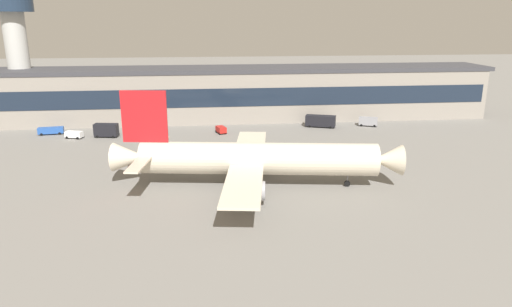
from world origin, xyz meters
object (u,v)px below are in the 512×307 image
(fuel_truck, at_px, (321,121))
(crew_van, at_px, (368,121))
(airliner, at_px, (254,159))
(follow_me_car, at_px, (74,134))
(baggage_tug, at_px, (221,129))
(stair_truck, at_px, (107,130))
(control_tower, at_px, (16,43))
(belt_loader, at_px, (50,130))

(fuel_truck, height_order, crew_van, fuel_truck)
(airliner, height_order, follow_me_car, airliner)
(airliner, xyz_separation_m, baggage_tug, (-4.47, 41.60, -4.08))
(baggage_tug, xyz_separation_m, follow_me_car, (-38.01, -1.38, 0.00))
(crew_van, xyz_separation_m, stair_truck, (-72.10, -5.16, 0.52))
(control_tower, height_order, fuel_truck, control_tower)
(follow_me_car, distance_m, stair_truck, 8.31)
(follow_me_car, distance_m, belt_loader, 8.88)
(stair_truck, bearing_deg, follow_me_car, -176.95)
(control_tower, height_order, crew_van, control_tower)
(airliner, relative_size, follow_me_car, 11.15)
(fuel_truck, distance_m, baggage_tug, 28.95)
(fuel_truck, relative_size, baggage_tug, 2.19)
(control_tower, height_order, baggage_tug, control_tower)
(control_tower, distance_m, baggage_tug, 65.65)
(crew_van, relative_size, baggage_tug, 1.40)
(baggage_tug, bearing_deg, fuel_truck, 8.53)
(baggage_tug, height_order, belt_loader, belt_loader)
(fuel_truck, relative_size, crew_van, 1.57)
(airliner, xyz_separation_m, fuel_truck, (24.15, 45.89, -3.28))
(airliner, distance_m, control_tower, 90.85)
(airliner, bearing_deg, fuel_truck, 62.25)
(baggage_tug, xyz_separation_m, belt_loader, (-45.33, 3.65, 0.07))
(fuel_truck, xyz_separation_m, crew_van, (13.72, -0.06, -0.42))
(belt_loader, bearing_deg, baggage_tug, -4.60)
(control_tower, bearing_deg, airliner, -45.68)
(stair_truck, bearing_deg, belt_loader, 163.59)
(control_tower, distance_m, fuel_truck, 90.71)
(airliner, height_order, baggage_tug, airliner)
(airliner, height_order, fuel_truck, airliner)
(airliner, height_order, stair_truck, airliner)
(airliner, relative_size, belt_loader, 8.04)
(belt_loader, bearing_deg, fuel_truck, 0.50)
(control_tower, distance_m, crew_van, 103.96)
(airliner, relative_size, stair_truck, 8.42)
(follow_me_car, relative_size, stair_truck, 0.76)
(airliner, relative_size, control_tower, 1.41)
(fuel_truck, relative_size, follow_me_car, 1.85)
(follow_me_car, bearing_deg, baggage_tug, 2.08)
(baggage_tug, distance_m, belt_loader, 45.48)
(control_tower, height_order, belt_loader, control_tower)
(follow_me_car, bearing_deg, airliner, -43.44)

